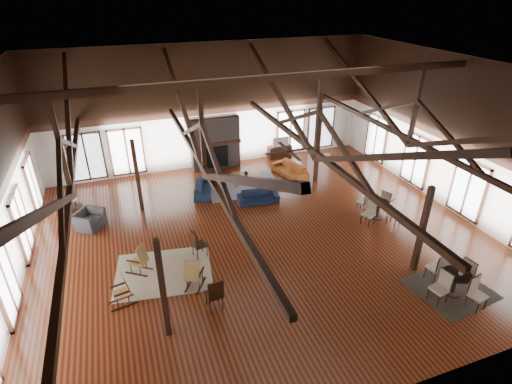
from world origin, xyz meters
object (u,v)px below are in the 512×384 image
object	(u,v)px
coffee_table	(246,175)
sofa_navy_front	(258,197)
sofa_orange	(290,170)
cafe_table_near	(456,280)
tv_console	(280,151)
armchair	(89,220)
cafe_table_far	(378,207)
sofa_navy_left	(203,188)

from	to	relation	value
coffee_table	sofa_navy_front	bearing A→B (deg)	-77.81
sofa_orange	cafe_table_near	bearing A→B (deg)	-6.56
coffee_table	tv_console	xyz separation A→B (m)	(2.74, 2.48, -0.12)
sofa_navy_front	tv_console	world-z (taller)	tv_console
sofa_navy_front	tv_console	size ratio (longest dim) A/B	1.39
cafe_table_near	armchair	bearing A→B (deg)	143.73
sofa_orange	cafe_table_far	xyz separation A→B (m)	(1.68, -4.78, 0.19)
sofa_navy_front	armchair	bearing A→B (deg)	-176.01
cafe_table_far	sofa_navy_left	bearing A→B (deg)	144.14
sofa_navy_left	cafe_table_near	size ratio (longest dim) A/B	0.88
sofa_navy_front	coffee_table	bearing A→B (deg)	95.17
sofa_navy_front	armchair	distance (m)	6.76
sofa_navy_left	sofa_navy_front	bearing A→B (deg)	-110.47
sofa_orange	sofa_navy_front	bearing A→B (deg)	-64.10
coffee_table	armchair	world-z (taller)	armchair
sofa_navy_front	cafe_table_near	world-z (taller)	cafe_table_near
sofa_navy_left	cafe_table_far	bearing A→B (deg)	-107.73
tv_console	coffee_table	bearing A→B (deg)	-137.91
sofa_navy_left	tv_console	world-z (taller)	tv_console
sofa_orange	cafe_table_far	bearing A→B (deg)	5.03
tv_console	cafe_table_far	bearing A→B (deg)	-80.03
cafe_table_near	cafe_table_far	distance (m)	4.50
cafe_table_near	cafe_table_far	size ratio (longest dim) A/B	1.05
sofa_navy_front	cafe_table_far	xyz separation A→B (m)	(4.05, -2.78, 0.23)
sofa_navy_front	tv_console	xyz separation A→B (m)	(2.81, 4.31, 0.06)
coffee_table	cafe_table_near	size ratio (longest dim) A/B	0.72
sofa_orange	tv_console	size ratio (longest dim) A/B	1.61
sofa_navy_left	sofa_orange	world-z (taller)	sofa_orange
sofa_navy_left	armchair	bearing A→B (deg)	122.75
cafe_table_near	coffee_table	bearing A→B (deg)	111.47
armchair	coffee_table	bearing A→B (deg)	-42.33
sofa_navy_front	armchair	xyz separation A→B (m)	(-6.75, 0.36, 0.08)
sofa_navy_left	tv_console	bearing A→B (deg)	-42.49
sofa_navy_left	coffee_table	distance (m)	2.09
cafe_table_near	cafe_table_far	world-z (taller)	cafe_table_near
coffee_table	armchair	size ratio (longest dim) A/B	1.37
sofa_navy_front	tv_console	distance (m)	5.15
sofa_orange	cafe_table_far	size ratio (longest dim) A/B	1.08
cafe_table_near	sofa_navy_front	bearing A→B (deg)	116.61
sofa_navy_left	cafe_table_near	world-z (taller)	cafe_table_near
coffee_table	armchair	distance (m)	6.97
sofa_navy_left	armchair	world-z (taller)	armchair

